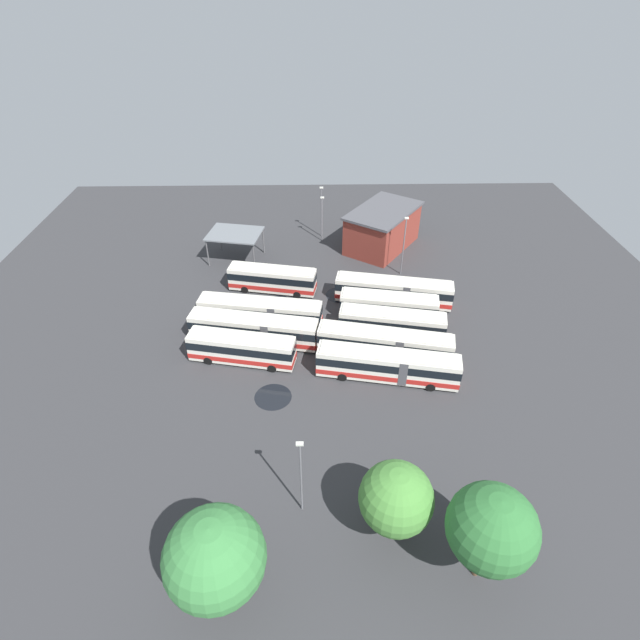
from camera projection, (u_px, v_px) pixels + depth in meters
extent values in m
plane|color=#333335|center=(323.00, 330.00, 59.44)|extent=(96.10, 96.10, 0.00)
cube|color=silver|center=(393.00, 291.00, 63.09)|extent=(15.20, 5.34, 3.09)
cube|color=beige|center=(395.00, 280.00, 62.13)|extent=(14.57, 5.03, 0.14)
cube|color=black|center=(394.00, 288.00, 62.80)|extent=(15.28, 5.39, 0.99)
cube|color=red|center=(393.00, 296.00, 63.61)|extent=(15.28, 5.39, 0.62)
cube|color=black|center=(336.00, 282.00, 63.79)|extent=(0.45, 2.01, 1.14)
cube|color=#47474C|center=(406.00, 292.00, 62.86)|extent=(1.37, 2.66, 2.96)
cylinder|color=black|center=(356.00, 301.00, 63.64)|extent=(1.04, 0.49, 1.00)
cylinder|color=black|center=(358.00, 291.00, 65.44)|extent=(1.04, 0.49, 1.00)
cylinder|color=black|center=(428.00, 308.00, 62.34)|extent=(1.04, 0.49, 1.00)
cylinder|color=black|center=(428.00, 298.00, 64.15)|extent=(1.04, 0.49, 1.00)
cube|color=silver|center=(389.00, 307.00, 60.24)|extent=(12.19, 4.54, 3.09)
cube|color=beige|center=(390.00, 296.00, 59.28)|extent=(11.68, 4.26, 0.14)
cube|color=black|center=(389.00, 303.00, 59.94)|extent=(12.25, 4.59, 0.99)
cube|color=red|center=(388.00, 312.00, 60.75)|extent=(12.25, 4.59, 0.62)
cube|color=black|center=(341.00, 298.00, 60.63)|extent=(0.42, 2.02, 1.14)
cylinder|color=black|center=(358.00, 318.00, 60.59)|extent=(1.04, 0.47, 1.00)
cylinder|color=black|center=(359.00, 308.00, 62.41)|extent=(1.04, 0.47, 1.00)
cylinder|color=black|center=(418.00, 323.00, 59.67)|extent=(1.04, 0.47, 1.00)
cylinder|color=black|center=(417.00, 313.00, 61.48)|extent=(1.04, 0.47, 1.00)
cube|color=silver|center=(392.00, 324.00, 57.36)|extent=(12.63, 4.79, 3.09)
cube|color=beige|center=(393.00, 313.00, 56.40)|extent=(12.11, 4.50, 0.14)
cube|color=black|center=(392.00, 321.00, 57.07)|extent=(12.70, 4.83, 0.99)
cube|color=red|center=(391.00, 330.00, 57.88)|extent=(12.70, 4.83, 0.62)
cube|color=black|center=(340.00, 315.00, 57.85)|extent=(0.44, 2.01, 1.14)
cylinder|color=black|center=(358.00, 335.00, 57.78)|extent=(1.04, 0.48, 1.00)
cylinder|color=black|center=(360.00, 324.00, 59.59)|extent=(1.04, 0.48, 1.00)
cylinder|color=black|center=(423.00, 342.00, 56.73)|extent=(1.04, 0.48, 1.00)
cylinder|color=black|center=(423.00, 330.00, 58.54)|extent=(1.04, 0.48, 1.00)
cube|color=silver|center=(385.00, 344.00, 54.36)|extent=(15.19, 5.57, 3.09)
cube|color=beige|center=(386.00, 333.00, 53.40)|extent=(14.56, 5.25, 0.14)
cube|color=black|center=(385.00, 341.00, 54.06)|extent=(15.27, 5.62, 0.99)
cube|color=red|center=(384.00, 350.00, 54.87)|extent=(15.27, 5.62, 0.62)
cube|color=black|center=(319.00, 332.00, 55.14)|extent=(0.48, 2.01, 1.14)
cube|color=#47474C|center=(399.00, 346.00, 54.11)|extent=(1.41, 2.67, 2.96)
cylinder|color=black|center=(342.00, 355.00, 54.96)|extent=(1.04, 0.50, 1.00)
cylinder|color=black|center=(345.00, 342.00, 56.76)|extent=(1.04, 0.50, 1.00)
cylinder|color=black|center=(425.00, 365.00, 53.55)|extent=(1.04, 0.50, 1.00)
cylinder|color=black|center=(425.00, 352.00, 55.35)|extent=(1.04, 0.50, 1.00)
cube|color=silver|center=(388.00, 365.00, 51.49)|extent=(15.20, 5.24, 3.09)
cube|color=beige|center=(389.00, 354.00, 50.53)|extent=(14.58, 4.94, 0.14)
cube|color=black|center=(388.00, 362.00, 51.20)|extent=(15.29, 5.29, 0.99)
cube|color=red|center=(387.00, 371.00, 52.01)|extent=(15.29, 5.29, 0.62)
cube|color=black|center=(318.00, 353.00, 52.14)|extent=(0.44, 2.01, 1.14)
cube|color=#47474C|center=(403.00, 367.00, 51.27)|extent=(1.36, 2.66, 2.96)
cylinder|color=black|center=(342.00, 377.00, 52.01)|extent=(1.04, 0.48, 1.00)
cylinder|color=black|center=(345.00, 363.00, 53.82)|extent=(1.04, 0.48, 1.00)
cylinder|color=black|center=(430.00, 387.00, 50.76)|extent=(1.04, 0.48, 1.00)
cylinder|color=black|center=(430.00, 372.00, 52.57)|extent=(1.04, 0.48, 1.00)
cube|color=silver|center=(272.00, 279.00, 65.44)|extent=(11.97, 4.74, 3.09)
cube|color=beige|center=(272.00, 269.00, 64.48)|extent=(11.47, 4.45, 0.14)
cube|color=black|center=(272.00, 276.00, 65.14)|extent=(12.04, 4.78, 0.99)
cube|color=red|center=(273.00, 285.00, 65.95)|extent=(12.04, 4.78, 0.62)
cube|color=black|center=(230.00, 271.00, 65.91)|extent=(0.46, 2.01, 1.14)
cylinder|color=black|center=(245.00, 289.00, 65.85)|extent=(1.04, 0.49, 1.00)
cylinder|color=black|center=(250.00, 281.00, 67.65)|extent=(1.04, 0.49, 1.00)
cylinder|color=black|center=(297.00, 295.00, 64.82)|extent=(1.04, 0.49, 1.00)
cylinder|color=black|center=(301.00, 286.00, 66.63)|extent=(1.04, 0.49, 1.00)
cube|color=silver|center=(260.00, 312.00, 59.31)|extent=(15.21, 4.87, 3.09)
cube|color=beige|center=(259.00, 301.00, 58.35)|extent=(14.58, 4.58, 0.14)
cube|color=black|center=(260.00, 309.00, 59.02)|extent=(15.29, 4.92, 0.99)
cube|color=red|center=(261.00, 318.00, 59.82)|extent=(15.29, 4.92, 0.62)
cube|color=black|center=(200.00, 303.00, 59.81)|extent=(0.39, 2.02, 1.14)
cube|color=#47474C|center=(273.00, 313.00, 59.12)|extent=(1.30, 2.65, 2.96)
cylinder|color=black|center=(222.00, 323.00, 59.73)|extent=(1.04, 0.46, 1.00)
cylinder|color=black|center=(227.00, 312.00, 61.55)|extent=(1.04, 0.46, 1.00)
cylinder|color=black|center=(296.00, 330.00, 58.67)|extent=(1.04, 0.46, 1.00)
cylinder|color=black|center=(300.00, 319.00, 60.49)|extent=(1.04, 0.46, 1.00)
cube|color=silver|center=(253.00, 329.00, 56.56)|extent=(15.21, 5.21, 3.09)
cube|color=beige|center=(252.00, 318.00, 55.60)|extent=(14.58, 4.90, 0.14)
cube|color=black|center=(253.00, 326.00, 56.26)|extent=(15.29, 5.26, 0.99)
cube|color=red|center=(254.00, 335.00, 57.07)|extent=(15.29, 5.26, 0.62)
cube|color=black|center=(191.00, 319.00, 57.20)|extent=(0.43, 2.01, 1.14)
cube|color=#47474C|center=(267.00, 331.00, 56.34)|extent=(1.35, 2.66, 2.96)
cylinder|color=black|center=(214.00, 340.00, 57.07)|extent=(1.04, 0.48, 1.00)
cylinder|color=black|center=(220.00, 328.00, 58.88)|extent=(1.04, 0.48, 1.00)
cylinder|color=black|center=(291.00, 348.00, 55.84)|extent=(1.04, 0.48, 1.00)
cylinder|color=black|center=(295.00, 336.00, 57.65)|extent=(1.04, 0.48, 1.00)
cube|color=silver|center=(242.00, 348.00, 53.73)|extent=(12.11, 4.72, 3.09)
cube|color=beige|center=(240.00, 337.00, 52.77)|extent=(11.60, 4.43, 0.14)
cube|color=black|center=(241.00, 345.00, 53.44)|extent=(12.17, 4.77, 0.99)
cube|color=red|center=(242.00, 354.00, 54.24)|extent=(12.17, 4.77, 0.62)
cube|color=black|center=(190.00, 339.00, 54.20)|extent=(0.45, 2.01, 1.14)
cylinder|color=black|center=(208.00, 361.00, 54.13)|extent=(1.04, 0.49, 1.00)
cylinder|color=black|center=(215.00, 348.00, 55.94)|extent=(1.04, 0.49, 1.00)
cylinder|color=black|center=(272.00, 368.00, 53.12)|extent=(1.04, 0.49, 1.00)
cylinder|color=black|center=(277.00, 355.00, 54.93)|extent=(1.04, 0.49, 1.00)
cube|color=maroon|center=(382.00, 229.00, 75.11)|extent=(12.68, 13.79, 5.86)
cube|color=#4C4C51|center=(384.00, 211.00, 73.26)|extent=(13.44, 14.61, 0.36)
cube|color=black|center=(398.00, 226.00, 80.13)|extent=(1.51, 1.09, 2.20)
cube|color=slate|center=(235.00, 234.00, 71.09)|extent=(8.56, 7.19, 0.20)
cylinder|color=#59595B|center=(208.00, 253.00, 70.78)|extent=(0.20, 0.20, 4.13)
cylinder|color=#59595B|center=(220.00, 237.00, 74.93)|extent=(0.20, 0.20, 4.13)
cylinder|color=#59595B|center=(254.00, 257.00, 69.82)|extent=(0.20, 0.20, 4.13)
cylinder|color=#59595B|center=(263.00, 241.00, 73.97)|extent=(0.20, 0.20, 4.13)
cylinder|color=slate|center=(322.00, 220.00, 76.24)|extent=(0.16, 0.16, 7.16)
cube|color=silver|center=(322.00, 198.00, 74.01)|extent=(0.56, 0.28, 0.20)
cylinder|color=slate|center=(403.00, 248.00, 67.61)|extent=(0.16, 0.16, 8.48)
cube|color=silver|center=(407.00, 218.00, 64.98)|extent=(0.56, 0.28, 0.20)
cylinder|color=slate|center=(301.00, 479.00, 37.65)|extent=(0.16, 0.16, 8.04)
cube|color=silver|center=(300.00, 444.00, 35.15)|extent=(0.56, 0.28, 0.20)
cylinder|color=slate|center=(321.00, 213.00, 77.39)|extent=(0.16, 0.16, 8.04)
cube|color=silver|center=(321.00, 188.00, 74.89)|extent=(0.56, 0.28, 0.20)
cylinder|color=brown|center=(392.00, 525.00, 37.69)|extent=(0.44, 0.44, 2.28)
sphere|color=#478438|center=(396.00, 498.00, 35.59)|extent=(5.59, 5.59, 5.59)
cylinder|color=brown|center=(223.00, 589.00, 33.52)|extent=(0.44, 0.44, 2.89)
sphere|color=#387A3D|center=(215.00, 558.00, 30.97)|extent=(6.68, 6.68, 6.68)
cylinder|color=brown|center=(479.00, 561.00, 34.80)|extent=(0.44, 0.44, 3.46)
sphere|color=#2D6B33|center=(492.00, 528.00, 32.22)|extent=(6.13, 6.13, 6.13)
cylinder|color=black|center=(273.00, 397.00, 50.31)|extent=(3.88, 3.88, 0.01)
cylinder|color=black|center=(340.00, 295.00, 65.66)|extent=(3.91, 3.91, 0.01)
cylinder|color=black|center=(279.00, 300.00, 64.75)|extent=(2.24, 2.24, 0.01)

